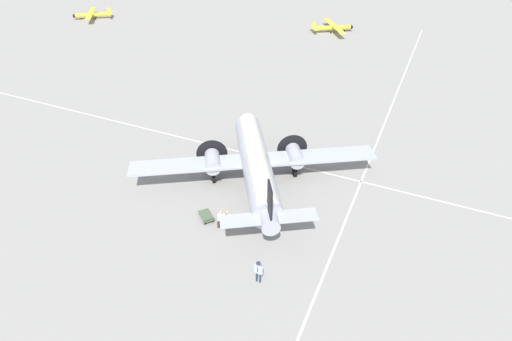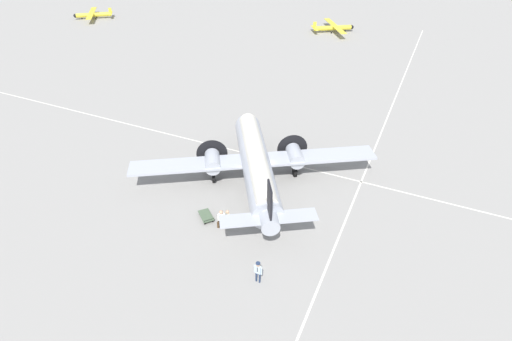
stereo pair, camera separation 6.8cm
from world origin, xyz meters
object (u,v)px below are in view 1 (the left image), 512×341
(ramp_agent, at_px, (222,218))
(suitcase_near_door, at_px, (219,224))
(passenger_boarding, at_px, (228,217))
(baggage_cart, at_px, (206,216))
(light_aircraft_distant, at_px, (92,15))
(airliner_main, at_px, (255,160))
(crew_foreground, at_px, (258,270))
(light_aircraft_taxiing, at_px, (333,28))

(ramp_agent, height_order, suitcase_near_door, ramp_agent)
(passenger_boarding, bearing_deg, ramp_agent, 80.15)
(suitcase_near_door, bearing_deg, baggage_cart, 74.74)
(light_aircraft_distant, bearing_deg, baggage_cart, 103.15)
(airliner_main, xyz_separation_m, crew_foreground, (-10.45, -5.00, -1.33))
(baggage_cart, bearing_deg, light_aircraft_taxiing, -43.69)
(baggage_cart, bearing_deg, crew_foreground, -171.09)
(light_aircraft_distant, xyz_separation_m, light_aircraft_taxiing, (11.70, -49.79, 0.01))
(passenger_boarding, distance_m, suitcase_near_door, 1.03)
(ramp_agent, bearing_deg, light_aircraft_taxiing, 61.36)
(baggage_cart, xyz_separation_m, light_aircraft_taxiing, (57.25, 5.11, 0.59))
(passenger_boarding, distance_m, ramp_agent, 0.54)
(airliner_main, bearing_deg, baggage_cart, 133.77)
(suitcase_near_door, relative_size, light_aircraft_taxiing, 0.06)
(light_aircraft_taxiing, bearing_deg, ramp_agent, -116.26)
(crew_foreground, xyz_separation_m, suitcase_near_door, (3.78, 5.15, -0.88))
(ramp_agent, bearing_deg, passenger_boarding, 14.07)
(crew_foreground, distance_m, ramp_agent, 6.09)
(ramp_agent, height_order, light_aircraft_taxiing, light_aircraft_taxiing)
(ramp_agent, height_order, baggage_cart, ramp_agent)
(light_aircraft_distant, bearing_deg, suitcase_near_door, 103.64)
(suitcase_near_door, bearing_deg, ramp_agent, -107.28)
(suitcase_near_door, bearing_deg, passenger_boarding, -64.77)
(light_aircraft_taxiing, bearing_deg, passenger_boarding, -115.87)
(passenger_boarding, xyz_separation_m, baggage_cart, (0.09, 2.11, -0.77))
(airliner_main, relative_size, ramp_agent, 10.98)
(baggage_cart, relative_size, light_aircraft_taxiing, 0.19)
(passenger_boarding, xyz_separation_m, ramp_agent, (-0.40, 0.34, 0.10))
(airliner_main, distance_m, light_aircraft_distant, 68.85)
(crew_foreground, xyz_separation_m, light_aircraft_distant, (49.73, 61.52, -0.33))
(passenger_boarding, relative_size, light_aircraft_taxiing, 0.17)
(light_aircraft_distant, bearing_deg, airliner_main, 108.03)
(baggage_cart, bearing_deg, airliner_main, -63.29)
(airliner_main, bearing_deg, light_aircraft_distant, 23.47)
(baggage_cart, xyz_separation_m, light_aircraft_distant, (45.55, 54.90, 0.58))
(crew_foreground, height_order, baggage_cart, crew_foreground)
(airliner_main, bearing_deg, crew_foreground, 173.83)
(ramp_agent, bearing_deg, crew_foreground, -72.71)
(ramp_agent, distance_m, baggage_cart, 2.04)
(passenger_boarding, bearing_deg, suitcase_near_door, 55.87)
(airliner_main, distance_m, ramp_agent, 6.90)
(suitcase_near_door, relative_size, light_aircraft_distant, 0.07)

